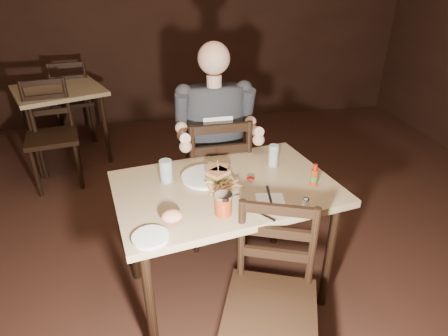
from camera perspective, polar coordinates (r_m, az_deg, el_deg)
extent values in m
plane|color=black|center=(2.29, -0.29, -24.02)|extent=(7.00, 7.00, 0.00)
plane|color=#351E15|center=(4.92, -8.32, 22.86)|extent=(6.00, 0.00, 6.00)
cube|color=tan|center=(2.04, 0.26, -3.13)|extent=(1.29, 0.98, 0.04)
cylinder|color=black|center=(1.95, -11.13, -20.13)|extent=(0.05, 0.05, 0.73)
cylinder|color=black|center=(2.42, -13.98, -9.52)|extent=(0.05, 0.05, 0.73)
cylinder|color=black|center=(2.26, 15.68, -12.88)|extent=(0.05, 0.05, 0.73)
cylinder|color=black|center=(2.67, 8.04, -4.97)|extent=(0.05, 0.05, 0.73)
cube|color=tan|center=(4.14, -23.95, 10.76)|extent=(1.05, 1.05, 0.04)
cylinder|color=black|center=(3.92, -26.43, 3.31)|extent=(0.04, 0.04, 0.73)
cylinder|color=black|center=(4.52, -27.77, 6.03)|extent=(0.04, 0.04, 0.73)
cylinder|color=black|center=(4.02, -17.57, 5.57)|extent=(0.04, 0.04, 0.73)
cylinder|color=black|center=(4.61, -19.99, 7.97)|extent=(0.04, 0.04, 0.73)
cylinder|color=white|center=(2.10, -2.81, -1.44)|extent=(0.31, 0.31, 0.02)
ellipsoid|color=maroon|center=(2.06, 4.09, -1.60)|extent=(0.05, 0.05, 0.01)
cylinder|color=silver|center=(2.06, -8.82, -0.47)|extent=(0.08, 0.08, 0.13)
cylinder|color=silver|center=(2.23, 7.53, 1.88)|extent=(0.07, 0.07, 0.13)
cube|color=white|center=(1.92, 7.07, -4.87)|extent=(0.16, 0.15, 0.00)
cube|color=silver|center=(1.81, 5.00, -6.72)|extent=(0.14, 0.18, 0.01)
cube|color=silver|center=(1.95, 6.89, -4.06)|extent=(0.04, 0.18, 0.01)
cylinder|color=white|center=(1.68, -11.13, -10.42)|extent=(0.18, 0.18, 0.01)
ellipsoid|color=tan|center=(1.73, -7.95, -7.26)|extent=(0.11, 0.10, 0.06)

